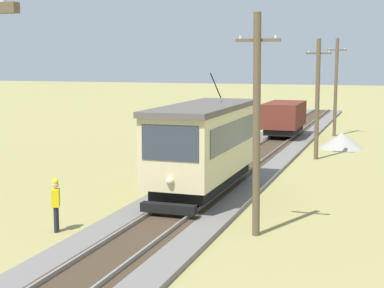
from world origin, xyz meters
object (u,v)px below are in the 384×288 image
(freight_car, at_px, (284,117))
(utility_pole_near_tram, at_px, (257,124))
(utility_pole_mid, at_px, (317,98))
(utility_pole_far, at_px, (336,86))
(gravel_pile, at_px, (342,141))
(track_worker, at_px, (56,203))
(red_tram, at_px, (204,144))

(freight_car, relative_size, utility_pole_near_tram, 0.74)
(utility_pole_mid, xyz_separation_m, utility_pole_far, (0.00, 11.14, 0.19))
(gravel_pile, bearing_deg, freight_car, 142.50)
(utility_pole_near_tram, relative_size, utility_pole_far, 0.99)
(gravel_pile, height_order, track_worker, track_worker)
(freight_car, height_order, track_worker, freight_car)
(gravel_pile, bearing_deg, red_tram, -105.17)
(gravel_pile, relative_size, track_worker, 1.60)
(utility_pole_near_tram, xyz_separation_m, track_worker, (-6.32, -1.57, -2.65))
(utility_pole_near_tram, height_order, utility_pole_mid, utility_pole_near_tram)
(freight_car, bearing_deg, red_tram, -89.99)
(freight_car, distance_m, utility_pole_mid, 8.94)
(red_tram, xyz_separation_m, gravel_pile, (4.26, 15.72, -1.69))
(freight_car, xyz_separation_m, utility_pole_near_tram, (3.24, -23.87, 2.07))
(red_tram, height_order, track_worker, red_tram)
(utility_pole_mid, height_order, track_worker, utility_pole_mid)
(utility_pole_mid, distance_m, utility_pole_far, 11.14)
(freight_car, xyz_separation_m, utility_pole_mid, (3.24, -8.11, 1.93))
(freight_car, distance_m, utility_pole_near_tram, 24.18)
(utility_pole_near_tram, xyz_separation_m, utility_pole_mid, (-0.00, 15.76, -0.14))
(utility_pole_far, bearing_deg, red_tram, -98.35)
(freight_car, bearing_deg, utility_pole_mid, -68.23)
(utility_pole_near_tram, distance_m, track_worker, 7.03)
(utility_pole_far, bearing_deg, gravel_pile, -80.73)
(freight_car, height_order, gravel_pile, freight_car)
(red_tram, xyz_separation_m, utility_pole_far, (3.23, 22.03, 1.49))
(red_tram, bearing_deg, utility_pole_far, 81.65)
(red_tram, distance_m, track_worker, 7.24)
(utility_pole_near_tram, xyz_separation_m, utility_pole_far, (0.00, 26.90, 0.05))
(freight_car, relative_size, utility_pole_mid, 0.77)
(utility_pole_near_tram, xyz_separation_m, gravel_pile, (1.03, 20.59, -3.13))
(freight_car, bearing_deg, utility_pole_far, 43.12)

